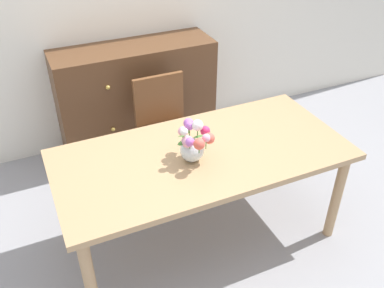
# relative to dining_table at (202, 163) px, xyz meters

# --- Properties ---
(ground_plane) EXTENTS (12.00, 12.00, 0.00)m
(ground_plane) POSITION_rel_dining_table_xyz_m (0.00, 0.00, -0.67)
(ground_plane) COLOR #939399
(dining_table) EXTENTS (1.89, 0.90, 0.75)m
(dining_table) POSITION_rel_dining_table_xyz_m (0.00, 0.00, 0.00)
(dining_table) COLOR tan
(dining_table) RESTS_ON ground_plane
(chair_far) EXTENTS (0.42, 0.42, 0.90)m
(chair_far) POSITION_rel_dining_table_xyz_m (0.04, 0.79, -0.15)
(chair_far) COLOR brown
(chair_far) RESTS_ON ground_plane
(dresser) EXTENTS (1.40, 0.47, 1.00)m
(dresser) POSITION_rel_dining_table_xyz_m (-0.03, 1.33, -0.17)
(dresser) COLOR brown
(dresser) RESTS_ON ground_plane
(flower_vase) EXTENTS (0.24, 0.28, 0.26)m
(flower_vase) POSITION_rel_dining_table_xyz_m (-0.09, -0.05, 0.21)
(flower_vase) COLOR silver
(flower_vase) RESTS_ON dining_table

